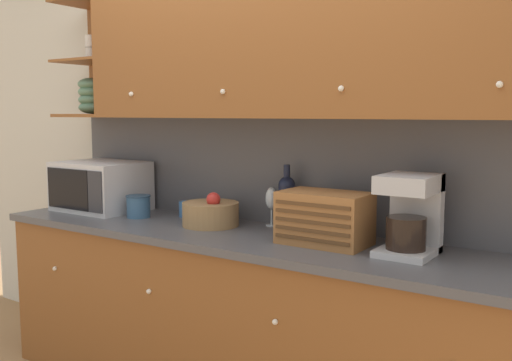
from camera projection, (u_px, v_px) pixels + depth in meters
wall_back at (281, 156)px, 3.13m from camera, size 5.42×0.06×2.60m
counter_unit at (246, 321)px, 2.95m from camera, size 3.04×0.65×0.93m
backsplash_panel at (278, 171)px, 3.11m from camera, size 3.02×0.01×0.58m
upper_cabinets at (288, 44)px, 2.81m from camera, size 3.02×0.36×0.74m
microwave at (101, 186)px, 3.58m from camera, size 0.53×0.42×0.31m
storage_canister at (138, 206)px, 3.33m from camera, size 0.14×0.14×0.13m
mug at (186, 209)px, 3.35m from camera, size 0.09×0.08×0.09m
fruit_basket at (211, 213)px, 3.09m from camera, size 0.31×0.31×0.19m
wine_glass at (271, 200)px, 3.08m from camera, size 0.07×0.07×0.21m
wine_bottle at (287, 200)px, 2.99m from camera, size 0.09×0.09×0.34m
bread_box at (325, 218)px, 2.65m from camera, size 0.41×0.26×0.25m
coffee_maker at (411, 213)px, 2.46m from camera, size 0.23×0.28×0.35m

